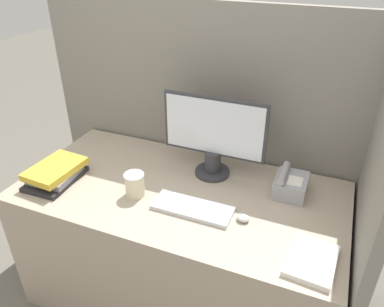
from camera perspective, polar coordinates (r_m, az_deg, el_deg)
The scene contains 10 objects.
cubicle_panel_rear at distance 2.22m, azimuth 2.78°, elevation 1.52°, with size 2.03×0.04×1.60m.
cubicle_panel_right at distance 1.79m, azimuth 24.69°, elevation -9.59°, with size 0.04×0.88×1.60m.
desk at distance 2.14m, azimuth -1.72°, elevation -13.86°, with size 1.63×0.82×0.76m.
monitor at distance 1.91m, azimuth 3.31°, elevation 2.33°, with size 0.54×0.19×0.43m.
keyboard at distance 1.76m, azimuth 0.09°, elevation -8.29°, with size 0.38×0.15×0.02m.
mouse at distance 1.71m, azimuth 7.79°, elevation -9.73°, with size 0.06×0.05×0.03m.
coffee_cup at distance 1.84m, azimuth -8.72°, elevation -4.70°, with size 0.10×0.10×0.12m.
book_stack at distance 2.06m, azimuth -20.10°, elevation -2.85°, with size 0.22×0.31×0.09m.
desk_telephone at distance 1.90m, azimuth 14.72°, elevation -4.60°, with size 0.15×0.19×0.13m.
paper_pile at distance 1.59m, azimuth 17.73°, elevation -15.25°, with size 0.20×0.25×0.02m.
Camera 1 is at (0.64, -0.98, 1.87)m, focal length 35.00 mm.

